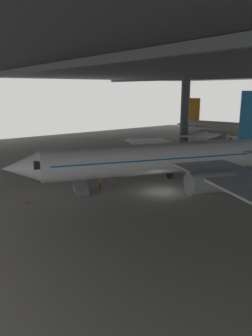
# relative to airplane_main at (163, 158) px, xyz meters

# --- Properties ---
(ground_plane) EXTENTS (110.00, 110.00, 0.00)m
(ground_plane) POSITION_rel_airplane_main_xyz_m (2.20, -1.95, -3.55)
(ground_plane) COLOR gray
(hangar_structure) EXTENTS (121.00, 99.00, 16.12)m
(hangar_structure) POSITION_rel_airplane_main_xyz_m (2.12, 11.83, 11.94)
(hangar_structure) COLOR #4C4F54
(hangar_structure) RESTS_ON ground_plane
(airplane_main) EXTENTS (37.24, 37.60, 11.97)m
(airplane_main) POSITION_rel_airplane_main_xyz_m (0.00, 0.00, 0.00)
(airplane_main) COLOR white
(airplane_main) RESTS_ON ground_plane
(boarding_stairs) EXTENTS (4.53, 2.67, 4.76)m
(boarding_stairs) POSITION_rel_airplane_main_xyz_m (-3.92, -9.93, -2.80)
(boarding_stairs) COLOR slate
(boarding_stairs) RESTS_ON ground_plane
(crew_worker_by_stairs) EXTENTS (0.41, 0.42, 1.76)m
(crew_worker_by_stairs) POSITION_rel_airplane_main_xyz_m (-2.87, -7.69, -2.54)
(crew_worker_by_stairs) COLOR #232838
(crew_worker_by_stairs) RESTS_ON ground_plane
(airplane_distant) EXTENTS (30.53, 30.26, 10.04)m
(airplane_distant) POSITION_rel_airplane_main_xyz_m (-15.15, 35.61, -0.36)
(airplane_distant) COLOR white
(airplane_distant) RESTS_ON ground_plane
(traffic_cone_orange) EXTENTS (0.36, 0.36, 0.60)m
(traffic_cone_orange) POSITION_rel_airplane_main_xyz_m (-3.50, -16.54, -3.25)
(traffic_cone_orange) COLOR black
(traffic_cone_orange) RESTS_ON ground_plane
(baggage_tug) EXTENTS (2.31, 2.47, 0.90)m
(baggage_tug) POSITION_rel_airplane_main_xyz_m (-4.05, 10.43, -3.02)
(baggage_tug) COLOR yellow
(baggage_tug) RESTS_ON ground_plane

